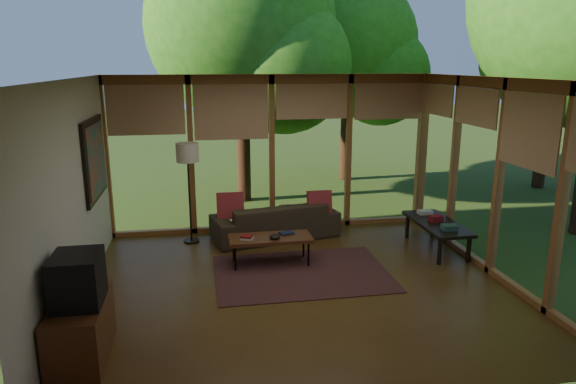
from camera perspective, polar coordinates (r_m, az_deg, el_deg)
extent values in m
plane|color=brown|center=(6.93, 1.26, -10.41)|extent=(5.50, 5.50, 0.00)
plane|color=silver|center=(6.31, 1.40, 12.50)|extent=(5.50, 5.50, 0.00)
cube|color=silver|center=(6.55, -23.00, -0.52)|extent=(0.04, 5.00, 2.70)
cube|color=silver|center=(4.18, 8.05, -7.53)|extent=(5.50, 0.04, 2.70)
cube|color=#A46333|center=(8.90, -1.80, 4.25)|extent=(5.50, 0.12, 2.70)
cube|color=#A46333|center=(7.51, 22.38, 1.31)|extent=(0.12, 5.00, 2.70)
plane|color=#334F1D|center=(17.17, 22.86, 3.35)|extent=(40.00, 40.00, 0.00)
cylinder|color=#351F13|center=(10.84, -5.11, 11.12)|extent=(0.28, 0.28, 4.63)
sphere|color=#206016|center=(10.85, -5.26, 17.92)|extent=(3.83, 3.83, 3.83)
cylinder|color=#351F13|center=(12.99, 6.48, 10.69)|extent=(0.28, 0.28, 4.23)
sphere|color=#206016|center=(12.98, 6.63, 15.88)|extent=(3.36, 3.36, 3.36)
cylinder|color=#351F13|center=(13.25, 26.03, 8.65)|extent=(0.28, 0.28, 3.87)
sphere|color=#206016|center=(13.21, 26.55, 13.28)|extent=(2.77, 2.77, 2.77)
cube|color=maroon|center=(7.31, 1.54, -9.00)|extent=(2.42, 1.72, 0.01)
imported|color=#3B2E1D|center=(8.66, -1.44, -3.15)|extent=(2.21, 1.24, 0.61)
cube|color=maroon|center=(8.46, -6.43, -1.58)|extent=(0.44, 0.23, 0.46)
cube|color=maroon|center=(8.68, 3.51, -1.23)|extent=(0.41, 0.22, 0.43)
cube|color=beige|center=(7.40, -4.61, -5.16)|extent=(0.21, 0.17, 0.03)
cube|color=maroon|center=(7.39, -4.61, -4.94)|extent=(0.19, 0.17, 0.03)
cube|color=#151C31|center=(7.60, -0.18, -4.59)|extent=(0.24, 0.21, 0.03)
ellipsoid|color=black|center=(7.39, -1.48, -4.96)|extent=(0.16, 0.16, 0.07)
cube|color=#5C2F19|center=(5.66, -22.03, -14.09)|extent=(0.50, 1.00, 0.60)
cube|color=black|center=(5.43, -22.36, -8.95)|extent=(0.45, 0.55, 0.50)
cube|color=#2D4F49|center=(8.05, 17.49, -3.77)|extent=(0.24, 0.19, 0.08)
cube|color=maroon|center=(8.43, 16.11, -2.83)|extent=(0.21, 0.17, 0.09)
cube|color=beige|center=(8.78, 14.98, -2.18)|extent=(0.23, 0.17, 0.06)
cylinder|color=black|center=(8.69, -10.66, -5.35)|extent=(0.26, 0.26, 0.03)
cylinder|color=black|center=(8.47, -10.90, -0.40)|extent=(0.03, 0.03, 1.52)
cylinder|color=beige|center=(8.32, -11.12, 4.33)|extent=(0.36, 0.36, 0.30)
cube|color=#5C2F19|center=(7.50, -1.97, -5.18)|extent=(1.20, 0.50, 0.05)
cylinder|color=black|center=(7.36, -5.88, -7.41)|extent=(0.03, 0.03, 0.38)
cylinder|color=black|center=(7.49, 2.29, -6.93)|extent=(0.03, 0.03, 0.38)
cylinder|color=black|center=(7.69, -6.08, -6.43)|extent=(0.03, 0.03, 0.38)
cylinder|color=black|center=(7.82, 1.73, -5.99)|extent=(0.03, 0.03, 0.38)
cube|color=black|center=(8.41, 16.23, -3.39)|extent=(0.60, 1.40, 0.05)
cube|color=black|center=(7.87, 16.49, -6.37)|extent=(0.05, 0.05, 0.40)
cube|color=black|center=(8.08, 19.44, -6.07)|extent=(0.05, 0.05, 0.40)
cube|color=black|center=(8.90, 13.12, -3.76)|extent=(0.05, 0.05, 0.40)
cube|color=black|center=(9.08, 15.80, -3.57)|extent=(0.05, 0.05, 0.40)
cube|color=black|center=(7.84, -20.72, 3.46)|extent=(0.05, 1.35, 1.15)
cube|color=#166067|center=(7.84, -20.51, 3.47)|extent=(0.02, 1.20, 1.00)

